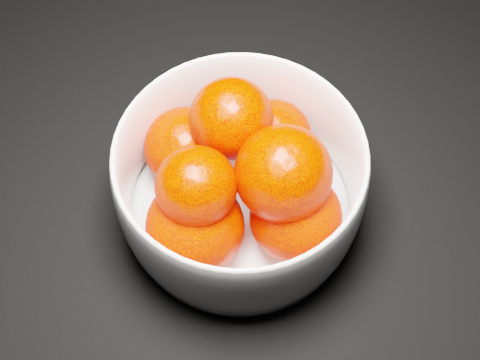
{
  "coord_description": "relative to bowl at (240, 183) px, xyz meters",
  "views": [
    {
      "loc": [
        0.0,
        -0.25,
        0.52
      ],
      "look_at": [
        -0.0,
        0.03,
        0.05
      ],
      "focal_mm": 50.0,
      "sensor_mm": 36.0,
      "label": 1
    }
  ],
  "objects": [
    {
      "name": "bowl",
      "position": [
        0.0,
        0.0,
        0.0
      ],
      "size": [
        0.2,
        0.2,
        0.1
      ],
      "rotation": [
        0.0,
        0.0,
        -0.22
      ],
      "color": "white",
      "rests_on": "ground"
    },
    {
      "name": "ground",
      "position": [
        0.0,
        -0.03,
        -0.05
      ],
      "size": [
        3.0,
        3.0,
        0.0
      ],
      "primitive_type": "cube",
      "color": "black",
      "rests_on": "ground"
    },
    {
      "name": "orange_pile",
      "position": [
        -0.0,
        -0.0,
        0.01
      ],
      "size": [
        0.16,
        0.16,
        0.12
      ],
      "color": "#FF1B00",
      "rests_on": "bowl"
    }
  ]
}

